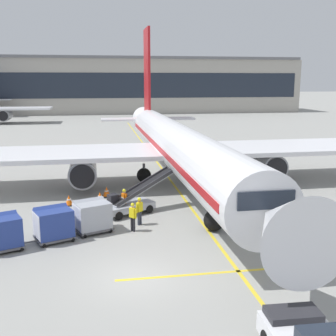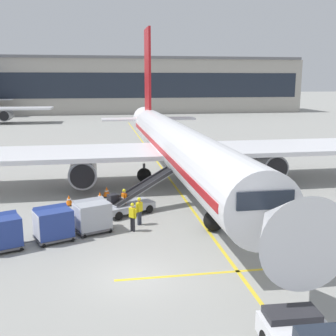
{
  "view_description": "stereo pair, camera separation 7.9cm",
  "coord_description": "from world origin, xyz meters",
  "px_view_note": "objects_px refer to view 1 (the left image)",
  "views": [
    {
      "loc": [
        -1.39,
        -17.59,
        8.76
      ],
      "look_at": [
        3.38,
        10.83,
        2.73
      ],
      "focal_mm": 44.84,
      "sensor_mm": 36.0,
      "label": 1
    },
    {
      "loc": [
        -1.31,
        -17.6,
        8.76
      ],
      "look_at": [
        3.38,
        10.83,
        2.73
      ],
      "focal_mm": 44.84,
      "sensor_mm": 36.0,
      "label": 2
    }
  ],
  "objects_px": {
    "ground_crew_by_loader": "(124,200)",
    "safety_cone_wingtip": "(107,192)",
    "belt_loader": "(131,201)",
    "parked_airplane": "(176,145)",
    "ground_crew_by_carts": "(133,215)",
    "ground_crew_marshaller": "(139,209)",
    "baggage_cart_third": "(1,232)",
    "baggage_cart_second": "(53,223)",
    "safety_cone_engine_keepout": "(100,197)",
    "safety_cone_nose_mark": "(69,200)",
    "baggage_cart_lead": "(92,215)"
  },
  "relations": [
    {
      "from": "baggage_cart_lead",
      "to": "ground_crew_by_loader",
      "type": "relative_size",
      "value": 1.61
    },
    {
      "from": "safety_cone_engine_keepout",
      "to": "baggage_cart_third",
      "type": "bearing_deg",
      "value": -122.38
    },
    {
      "from": "baggage_cart_third",
      "to": "ground_crew_by_loader",
      "type": "xyz_separation_m",
      "value": [
        6.75,
        4.94,
        -0.0
      ]
    },
    {
      "from": "parked_airplane",
      "to": "ground_crew_by_loader",
      "type": "relative_size",
      "value": 26.16
    },
    {
      "from": "baggage_cart_third",
      "to": "baggage_cart_second",
      "type": "bearing_deg",
      "value": 19.94
    },
    {
      "from": "baggage_cart_third",
      "to": "safety_cone_engine_keepout",
      "type": "height_order",
      "value": "baggage_cart_third"
    },
    {
      "from": "ground_crew_marshaller",
      "to": "safety_cone_nose_mark",
      "type": "distance_m",
      "value": 6.77
    },
    {
      "from": "parked_airplane",
      "to": "baggage_cart_second",
      "type": "xyz_separation_m",
      "value": [
        -9.11,
        -11.88,
        -2.37
      ]
    },
    {
      "from": "belt_loader",
      "to": "ground_crew_by_carts",
      "type": "relative_size",
      "value": 3.07
    },
    {
      "from": "safety_cone_wingtip",
      "to": "ground_crew_by_carts",
      "type": "bearing_deg",
      "value": -80.31
    },
    {
      "from": "baggage_cart_lead",
      "to": "ground_crew_by_carts",
      "type": "bearing_deg",
      "value": -8.5
    },
    {
      "from": "ground_crew_marshaller",
      "to": "safety_cone_nose_mark",
      "type": "bearing_deg",
      "value": 132.72
    },
    {
      "from": "ground_crew_marshaller",
      "to": "safety_cone_wingtip",
      "type": "bearing_deg",
      "value": 105.2
    },
    {
      "from": "parked_airplane",
      "to": "ground_crew_by_loader",
      "type": "xyz_separation_m",
      "value": [
        -4.93,
        -7.87,
        -2.38
      ]
    },
    {
      "from": "baggage_cart_third",
      "to": "safety_cone_wingtip",
      "type": "relative_size",
      "value": 3.59
    },
    {
      "from": "baggage_cart_lead",
      "to": "ground_crew_by_carts",
      "type": "distance_m",
      "value": 2.38
    },
    {
      "from": "parked_airplane",
      "to": "baggage_cart_third",
      "type": "height_order",
      "value": "parked_airplane"
    },
    {
      "from": "baggage_cart_third",
      "to": "ground_crew_by_carts",
      "type": "distance_m",
      "value": 7.22
    },
    {
      "from": "baggage_cart_third",
      "to": "ground_crew_by_carts",
      "type": "height_order",
      "value": "baggage_cart_third"
    },
    {
      "from": "baggage_cart_lead",
      "to": "safety_cone_nose_mark",
      "type": "bearing_deg",
      "value": 106.78
    },
    {
      "from": "safety_cone_engine_keepout",
      "to": "parked_airplane",
      "type": "bearing_deg",
      "value": 35.59
    },
    {
      "from": "parked_airplane",
      "to": "safety_cone_engine_keepout",
      "type": "xyz_separation_m",
      "value": [
        -6.52,
        -4.67,
        -3.0
      ]
    },
    {
      "from": "safety_cone_wingtip",
      "to": "safety_cone_nose_mark",
      "type": "xyz_separation_m",
      "value": [
        -2.71,
        -1.89,
        -0.02
      ]
    },
    {
      "from": "parked_airplane",
      "to": "ground_crew_marshaller",
      "type": "height_order",
      "value": "parked_airplane"
    },
    {
      "from": "belt_loader",
      "to": "baggage_cart_second",
      "type": "relative_size",
      "value": 1.91
    },
    {
      "from": "ground_crew_marshaller",
      "to": "baggage_cart_second",
      "type": "bearing_deg",
      "value": -160.2
    },
    {
      "from": "parked_airplane",
      "to": "ground_crew_by_carts",
      "type": "bearing_deg",
      "value": -112.6
    },
    {
      "from": "parked_airplane",
      "to": "baggage_cart_second",
      "type": "distance_m",
      "value": 15.16
    },
    {
      "from": "belt_loader",
      "to": "ground_crew_by_carts",
      "type": "bearing_deg",
      "value": -93.19
    },
    {
      "from": "baggage_cart_third",
      "to": "belt_loader",
      "type": "bearing_deg",
      "value": 35.6
    },
    {
      "from": "baggage_cart_third",
      "to": "ground_crew_marshaller",
      "type": "height_order",
      "value": "baggage_cart_third"
    },
    {
      "from": "baggage_cart_second",
      "to": "ground_crew_marshaller",
      "type": "bearing_deg",
      "value": 19.8
    },
    {
      "from": "belt_loader",
      "to": "baggage_cart_lead",
      "type": "height_order",
      "value": "belt_loader"
    },
    {
      "from": "ground_crew_by_loader",
      "to": "ground_crew_by_carts",
      "type": "relative_size",
      "value": 1.0
    },
    {
      "from": "baggage_cart_lead",
      "to": "ground_crew_by_carts",
      "type": "height_order",
      "value": "baggage_cart_lead"
    },
    {
      "from": "ground_crew_by_loader",
      "to": "safety_cone_wingtip",
      "type": "distance_m",
      "value": 4.78
    },
    {
      "from": "baggage_cart_lead",
      "to": "baggage_cart_third",
      "type": "relative_size",
      "value": 1.0
    },
    {
      "from": "safety_cone_engine_keepout",
      "to": "safety_cone_nose_mark",
      "type": "height_order",
      "value": "safety_cone_engine_keepout"
    },
    {
      "from": "belt_loader",
      "to": "ground_crew_by_loader",
      "type": "distance_m",
      "value": 0.56
    },
    {
      "from": "safety_cone_wingtip",
      "to": "safety_cone_nose_mark",
      "type": "bearing_deg",
      "value": -145.17
    },
    {
      "from": "baggage_cart_lead",
      "to": "parked_airplane",
      "type": "bearing_deg",
      "value": 57.08
    },
    {
      "from": "ground_crew_by_loader",
      "to": "baggage_cart_second",
      "type": "bearing_deg",
      "value": -136.19
    },
    {
      "from": "parked_airplane",
      "to": "safety_cone_nose_mark",
      "type": "distance_m",
      "value": 10.56
    },
    {
      "from": "ground_crew_by_loader",
      "to": "safety_cone_nose_mark",
      "type": "bearing_deg",
      "value": 144.19
    },
    {
      "from": "baggage_cart_lead",
      "to": "belt_loader",
      "type": "bearing_deg",
      "value": 51.31
    },
    {
      "from": "ground_crew_marshaller",
      "to": "safety_cone_wingtip",
      "type": "relative_size",
      "value": 2.22
    },
    {
      "from": "belt_loader",
      "to": "ground_crew_by_loader",
      "type": "xyz_separation_m",
      "value": [
        -0.48,
        -0.23,
        0.17
      ]
    },
    {
      "from": "safety_cone_engine_keepout",
      "to": "baggage_cart_lead",
      "type": "bearing_deg",
      "value": -94.5
    },
    {
      "from": "baggage_cart_lead",
      "to": "safety_cone_engine_keepout",
      "type": "height_order",
      "value": "baggage_cart_lead"
    },
    {
      "from": "baggage_cart_second",
      "to": "ground_crew_marshaller",
      "type": "height_order",
      "value": "baggage_cart_second"
    }
  ]
}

